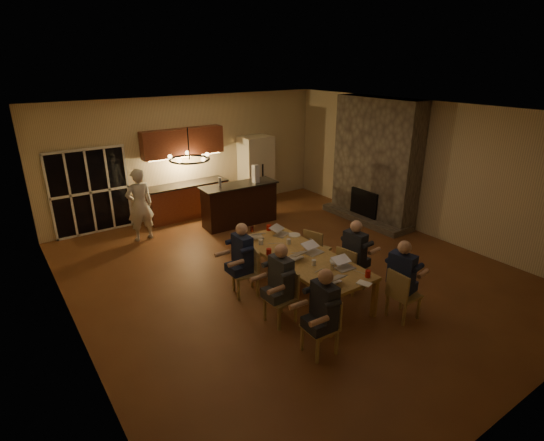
{
  "coord_description": "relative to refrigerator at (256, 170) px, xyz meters",
  "views": [
    {
      "loc": [
        -4.73,
        -6.13,
        4.1
      ],
      "look_at": [
        -0.22,
        0.3,
        1.08
      ],
      "focal_mm": 28.0,
      "sensor_mm": 36.0,
      "label": 1
    }
  ],
  "objects": [
    {
      "name": "back_wall",
      "position": [
        -1.9,
        0.37,
        0.6
      ],
      "size": [
        8.0,
        0.04,
        3.2
      ],
      "primitive_type": "cube",
      "color": "beige",
      "rests_on": "ground"
    },
    {
      "name": "person_right_near",
      "position": [
        -1.35,
        -6.45,
        -0.31
      ],
      "size": [
        0.7,
        0.7,
        1.38
      ],
      "primitive_type": null,
      "rotation": [
        0.0,
        0.0,
        1.76
      ],
      "color": "#1A2343",
      "rests_on": "ground"
    },
    {
      "name": "chair_left_far",
      "position": [
        -3.08,
        -4.37,
        -0.55
      ],
      "size": [
        0.54,
        0.54,
        0.89
      ],
      "primitive_type": null,
      "rotation": [
        0.0,
        0.0,
        -1.85
      ],
      "color": "tan",
      "rests_on": "ground"
    },
    {
      "name": "redcup_near",
      "position": [
        -1.82,
        -6.15,
        -0.19
      ],
      "size": [
        0.09,
        0.09,
        0.12
      ],
      "primitive_type": "cylinder",
      "color": "#AE140B",
      "rests_on": "dining_table"
    },
    {
      "name": "bar_island",
      "position": [
        -1.33,
        -1.24,
        -0.46
      ],
      "size": [
        2.04,
        0.78,
        1.08
      ],
      "primitive_type": "cube",
      "rotation": [
        0.0,
        0.0,
        -0.05
      ],
      "color": "black",
      "rests_on": "ground"
    },
    {
      "name": "can_silver",
      "position": [
        -2.12,
        -5.63,
        -0.19
      ],
      "size": [
        0.06,
        0.06,
        0.12
      ],
      "primitive_type": "cylinder",
      "color": "#B2B2B7",
      "rests_on": "dining_table"
    },
    {
      "name": "notepad",
      "position": [
        -2.03,
        -6.27,
        -0.24
      ],
      "size": [
        0.22,
        0.26,
        0.01
      ],
      "primitive_type": "cube",
      "rotation": [
        0.0,
        0.0,
        0.32
      ],
      "color": "white",
      "rests_on": "dining_table"
    },
    {
      "name": "floor",
      "position": [
        -1.9,
        -4.15,
        -1.0
      ],
      "size": [
        9.0,
        9.0,
        0.0
      ],
      "primitive_type": "plane",
      "color": "brown",
      "rests_on": "ground"
    },
    {
      "name": "laptop_b",
      "position": [
        -1.92,
        -5.72,
        -0.14
      ],
      "size": [
        0.34,
        0.3,
        0.23
      ],
      "primitive_type": null,
      "rotation": [
        0.0,
        0.0,
        -0.06
      ],
      "color": "silver",
      "rests_on": "dining_table"
    },
    {
      "name": "can_cola",
      "position": [
        -2.33,
        -3.42,
        -0.19
      ],
      "size": [
        0.07,
        0.07,
        0.12
      ],
      "primitive_type": "cylinder",
      "color": "#3F0F0C",
      "rests_on": "dining_table"
    },
    {
      "name": "person_left_far",
      "position": [
        -3.09,
        -4.29,
        -0.31
      ],
      "size": [
        0.6,
        0.6,
        1.38
      ],
      "primitive_type": null,
      "rotation": [
        0.0,
        0.0,
        -1.56
      ],
      "color": "#1A2343",
      "rests_on": "ground"
    },
    {
      "name": "laptop_a",
      "position": [
        -2.44,
        -5.93,
        -0.14
      ],
      "size": [
        0.33,
        0.29,
        0.23
      ],
      "primitive_type": null,
      "rotation": [
        0.0,
        0.0,
        3.17
      ],
      "color": "silver",
      "rests_on": "dining_table"
    },
    {
      "name": "chandelier",
      "position": [
        -4.18,
        -4.74,
        1.75
      ],
      "size": [
        0.58,
        0.58,
        0.03
      ],
      "primitive_type": "torus",
      "color": "black",
      "rests_on": "ceiling"
    },
    {
      "name": "fireplace",
      "position": [
        1.8,
        -2.95,
        0.6
      ],
      "size": [
        0.58,
        2.5,
        3.2
      ],
      "primitive_type": "cube",
      "color": "#736A5A",
      "rests_on": "ground"
    },
    {
      "name": "bar_bottle",
      "position": [
        -1.83,
        -1.16,
        0.2
      ],
      "size": [
        0.08,
        0.08,
        0.24
      ],
      "primitive_type": "cylinder",
      "color": "#99999E",
      "rests_on": "bar_island"
    },
    {
      "name": "chair_left_near",
      "position": [
        -3.07,
        -6.42,
        -0.55
      ],
      "size": [
        0.45,
        0.45,
        0.89
      ],
      "primitive_type": null,
      "rotation": [
        0.0,
        0.0,
        -1.6
      ],
      "color": "tan",
      "rests_on": "ground"
    },
    {
      "name": "laptop_c",
      "position": [
        -2.39,
        -4.91,
        -0.14
      ],
      "size": [
        0.36,
        0.33,
        0.23
      ],
      "primitive_type": null,
      "rotation": [
        0.0,
        0.0,
        3.31
      ],
      "color": "silver",
      "rests_on": "dining_table"
    },
    {
      "name": "chair_left_mid",
      "position": [
        -3.08,
        -5.45,
        -0.55
      ],
      "size": [
        0.48,
        0.48,
        0.89
      ],
      "primitive_type": null,
      "rotation": [
        0.0,
        0.0,
        -1.48
      ],
      "color": "tan",
      "rests_on": "ground"
    },
    {
      "name": "left_wall",
      "position": [
        -5.92,
        -4.15,
        0.6
      ],
      "size": [
        0.04,
        9.0,
        3.2
      ],
      "primitive_type": "cube",
      "color": "beige",
      "rests_on": "ground"
    },
    {
      "name": "person_left_mid",
      "position": [
        -3.04,
        -5.42,
        -0.31
      ],
      "size": [
        0.61,
        0.61,
        1.38
      ],
      "primitive_type": null,
      "rotation": [
        0.0,
        0.0,
        -1.55
      ],
      "color": "#31363A",
      "rests_on": "ground"
    },
    {
      "name": "redcup_far",
      "position": [
        -2.0,
        -3.56,
        -0.19
      ],
      "size": [
        0.1,
        0.1,
        0.12
      ],
      "primitive_type": "cylinder",
      "color": "#AE140B",
      "rests_on": "dining_table"
    },
    {
      "name": "laptop_e",
      "position": [
        -2.45,
        -3.73,
        -0.14
      ],
      "size": [
        0.38,
        0.35,
        0.23
      ],
      "primitive_type": null,
      "rotation": [
        0.0,
        0.0,
        2.89
      ],
      "color": "silver",
      "rests_on": "dining_table"
    },
    {
      "name": "mug_back",
      "position": [
        -2.54,
        -4.07,
        -0.2
      ],
      "size": [
        0.09,
        0.09,
        0.1
      ],
      "primitive_type": "cylinder",
      "color": "silver",
      "rests_on": "dining_table"
    },
    {
      "name": "standing_person",
      "position": [
        -3.77,
        -0.78,
        -0.13
      ],
      "size": [
        0.65,
        0.44,
        1.74
      ],
      "primitive_type": "imported",
      "rotation": [
        0.0,
        0.0,
        3.18
      ],
      "color": "silver",
      "rests_on": "ground"
    },
    {
      "name": "person_right_mid",
      "position": [
        -1.33,
        -5.36,
        -0.31
      ],
      "size": [
        0.66,
        0.66,
        1.38
      ],
      "primitive_type": null,
      "rotation": [
        0.0,
        0.0,
        1.68
      ],
      "color": "#24262E",
      "rests_on": "ground"
    },
    {
      "name": "bar_blender",
      "position": [
        -0.88,
        -1.33,
        0.31
      ],
      "size": [
        0.16,
        0.16,
        0.46
      ],
      "primitive_type": "cube",
      "rotation": [
        0.0,
        0.0,
        0.07
      ],
      "color": "silver",
      "rests_on": "bar_island"
    },
    {
      "name": "redcup_mid",
      "position": [
        -2.67,
        -4.53,
        -0.19
      ],
      "size": [
        0.09,
        0.09,
        0.12
      ],
      "primitive_type": "cylinder",
      "color": "#AE140B",
      "rests_on": "dining_table"
    },
    {
      "name": "person_left_near",
      "position": [
        -3.03,
        -6.45,
        -0.31
      ],
      "size": [
        0.63,
        0.63,
        1.38
      ],
      "primitive_type": null,
      "rotation": [
        0.0,
        0.0,
        -1.63
      ],
      "color": "#24262E",
      "rests_on": "ground"
    },
    {
      "name": "plate_left",
      "position": [
        -2.44,
        -5.86,
        -0.24
      ],
      "size": [
        0.24,
        0.24,
        0.02
      ],
      "primitive_type": "cylinder",
      "color": "silver",
      "rests_on": "dining_table"
    },
    {
      "name": "laptop_d",
      "position": [
        -1.94,
        -4.95,
        -0.14
      ],
      "size": [
        0.34,
        0.31,
        0.23
      ],
      "primitive_type": null,
      "rotation": [
        0.0,
        0.0,
        0.09
      ],
      "color": "silver",
      "rests_on": "dining_table"
    },
    {
      "name": "can_right",
      "position": [
        -1.77,
        -4.62,
        -0.19
      ],
      "size": [
        0.06,
        0.06,
        0.12
      ],
      "primitive_type": "cylinder",
      "color": "#B2B2B7",
      "rests_on": "dining_table"
    },
    {
      "name": "french_doors",
      "position": [
        -4.6,
        0.32,
        0.05
      ],
      "size": [
        1.86,
        0.08,
        2.1
      ],
      "primitive_type": "cube",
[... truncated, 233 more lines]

